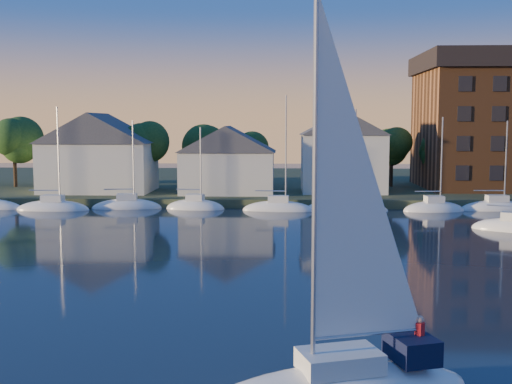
# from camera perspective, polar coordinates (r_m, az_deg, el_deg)

# --- Properties ---
(shoreline_land) EXTENTS (160.00, 50.00, 2.00)m
(shoreline_land) POSITION_cam_1_polar(r_m,az_deg,el_deg) (95.50, 1.98, 0.48)
(shoreline_land) COLOR #364226
(shoreline_land) RESTS_ON ground
(wooden_dock) EXTENTS (120.00, 3.00, 1.00)m
(wooden_dock) POSITION_cam_1_polar(r_m,az_deg,el_deg) (72.65, 1.88, -1.30)
(wooden_dock) COLOR brown
(wooden_dock) RESTS_ON ground
(clubhouse_west) EXTENTS (13.65, 9.45, 9.64)m
(clubhouse_west) POSITION_cam_1_polar(r_m,az_deg,el_deg) (81.29, -13.80, 3.52)
(clubhouse_west) COLOR beige
(clubhouse_west) RESTS_ON shoreline_land
(clubhouse_centre) EXTENTS (11.55, 8.40, 8.08)m
(clubhouse_centre) POSITION_cam_1_polar(r_m,az_deg,el_deg) (77.43, -2.53, 2.97)
(clubhouse_centre) COLOR beige
(clubhouse_centre) RESTS_ON shoreline_land
(clubhouse_east) EXTENTS (10.50, 8.40, 9.80)m
(clubhouse_east) POSITION_cam_1_polar(r_m,az_deg,el_deg) (79.47, 7.73, 3.63)
(clubhouse_east) COLOR beige
(clubhouse_east) RESTS_ON shoreline_land
(tree_line) EXTENTS (93.40, 5.40, 8.90)m
(tree_line) POSITION_cam_1_polar(r_m,az_deg,el_deg) (83.08, 3.34, 4.59)
(tree_line) COLOR #352518
(tree_line) RESTS_ON shoreline_land
(moored_fleet) EXTENTS (71.50, 2.40, 12.05)m
(moored_fleet) POSITION_cam_1_polar(r_m,az_deg,el_deg) (70.18, -4.68, -1.50)
(moored_fleet) COLOR white
(moored_fleet) RESTS_ON ground
(hero_sailboat) EXTENTS (10.24, 5.94, 15.05)m
(hero_sailboat) POSITION_cam_1_polar(r_m,az_deg,el_deg) (23.14, 7.78, -16.19)
(hero_sailboat) COLOR white
(hero_sailboat) RESTS_ON ground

